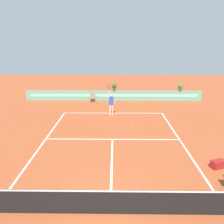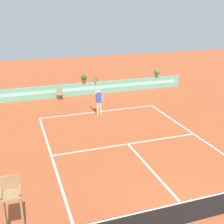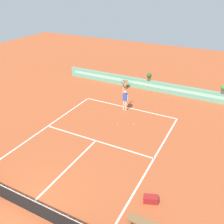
{
  "view_description": "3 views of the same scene",
  "coord_description": "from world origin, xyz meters",
  "px_view_note": "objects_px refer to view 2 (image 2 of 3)",
  "views": [
    {
      "loc": [
        0.14,
        -6.56,
        5.67
      ],
      "look_at": [
        -0.06,
        8.89,
        1.0
      ],
      "focal_mm": 36.68,
      "sensor_mm": 36.0,
      "label": 1
    },
    {
      "loc": [
        -5.51,
        -6.97,
        7.02
      ],
      "look_at": [
        -0.06,
        8.89,
        1.0
      ],
      "focal_mm": 47.41,
      "sensor_mm": 36.0,
      "label": 2
    },
    {
      "loc": [
        7.35,
        -5.35,
        9.52
      ],
      "look_at": [
        -0.06,
        8.89,
        1.0
      ],
      "focal_mm": 39.73,
      "sensor_mm": 36.0,
      "label": 3
    }
  ],
  "objects_px": {
    "tennis_player": "(99,100)",
    "tennis_ball_mid_court": "(130,120)",
    "umpire_chair": "(12,201)",
    "tennis_ball_near_baseline": "(117,125)",
    "tennis_ball_by_sideline": "(63,122)",
    "potted_plant_centre": "(84,78)",
    "ball_kid_chair": "(60,94)",
    "potted_plant_far_right": "(157,73)"
  },
  "relations": [
    {
      "from": "umpire_chair",
      "to": "ball_kid_chair",
      "type": "distance_m",
      "value": 14.92
    },
    {
      "from": "umpire_chair",
      "to": "tennis_ball_near_baseline",
      "type": "xyz_separation_m",
      "value": [
        6.29,
        7.78,
        -1.31
      ]
    },
    {
      "from": "ball_kid_chair",
      "to": "tennis_ball_mid_court",
      "type": "relative_size",
      "value": 12.5
    },
    {
      "from": "tennis_player",
      "to": "tennis_ball_by_sideline",
      "type": "relative_size",
      "value": 38.01
    },
    {
      "from": "potted_plant_far_right",
      "to": "ball_kid_chair",
      "type": "bearing_deg",
      "value": -175.28
    },
    {
      "from": "tennis_ball_by_sideline",
      "to": "potted_plant_centre",
      "type": "xyz_separation_m",
      "value": [
        2.82,
        5.73,
        1.38
      ]
    },
    {
      "from": "tennis_ball_mid_court",
      "to": "ball_kid_chair",
      "type": "bearing_deg",
      "value": 119.88
    },
    {
      "from": "tennis_player",
      "to": "tennis_ball_mid_court",
      "type": "xyz_separation_m",
      "value": [
        1.56,
        -1.85,
        -1.02
      ]
    },
    {
      "from": "tennis_player",
      "to": "tennis_ball_near_baseline",
      "type": "height_order",
      "value": "tennis_player"
    },
    {
      "from": "tennis_ball_mid_court",
      "to": "potted_plant_centre",
      "type": "relative_size",
      "value": 0.09
    },
    {
      "from": "tennis_ball_near_baseline",
      "to": "potted_plant_far_right",
      "type": "bearing_deg",
      "value": 48.89
    },
    {
      "from": "ball_kid_chair",
      "to": "tennis_ball_by_sideline",
      "type": "xyz_separation_m",
      "value": [
        -0.65,
        -5.0,
        -0.44
      ]
    },
    {
      "from": "tennis_ball_by_sideline",
      "to": "tennis_ball_mid_court",
      "type": "bearing_deg",
      "value": -14.94
    },
    {
      "from": "umpire_chair",
      "to": "tennis_player",
      "type": "height_order",
      "value": "tennis_player"
    },
    {
      "from": "tennis_ball_by_sideline",
      "to": "umpire_chair",
      "type": "bearing_deg",
      "value": -108.77
    },
    {
      "from": "tennis_player",
      "to": "potted_plant_far_right",
      "type": "relative_size",
      "value": 3.57
    },
    {
      "from": "umpire_chair",
      "to": "ball_kid_chair",
      "type": "relative_size",
      "value": 2.52
    },
    {
      "from": "ball_kid_chair",
      "to": "tennis_ball_near_baseline",
      "type": "bearing_deg",
      "value": -69.69
    },
    {
      "from": "tennis_ball_by_sideline",
      "to": "potted_plant_far_right",
      "type": "relative_size",
      "value": 0.09
    },
    {
      "from": "ball_kid_chair",
      "to": "tennis_ball_near_baseline",
      "type": "xyz_separation_m",
      "value": [
        2.45,
        -6.61,
        -0.44
      ]
    },
    {
      "from": "tennis_ball_near_baseline",
      "to": "potted_plant_centre",
      "type": "xyz_separation_m",
      "value": [
        -0.28,
        7.34,
        1.38
      ]
    },
    {
      "from": "tennis_player",
      "to": "tennis_ball_by_sideline",
      "type": "bearing_deg",
      "value": -164.23
    },
    {
      "from": "tennis_player",
      "to": "umpire_chair",
      "type": "bearing_deg",
      "value": -119.77
    },
    {
      "from": "tennis_ball_by_sideline",
      "to": "potted_plant_far_right",
      "type": "height_order",
      "value": "potted_plant_far_right"
    },
    {
      "from": "umpire_chair",
      "to": "potted_plant_far_right",
      "type": "relative_size",
      "value": 2.96
    },
    {
      "from": "tennis_player",
      "to": "tennis_ball_near_baseline",
      "type": "distance_m",
      "value": 2.6
    },
    {
      "from": "ball_kid_chair",
      "to": "tennis_ball_mid_court",
      "type": "height_order",
      "value": "ball_kid_chair"
    },
    {
      "from": "ball_kid_chair",
      "to": "tennis_ball_mid_court",
      "type": "bearing_deg",
      "value": -60.12
    },
    {
      "from": "umpire_chair",
      "to": "tennis_ball_near_baseline",
      "type": "distance_m",
      "value": 10.09
    },
    {
      "from": "ball_kid_chair",
      "to": "tennis_ball_mid_court",
      "type": "distance_m",
      "value": 7.07
    },
    {
      "from": "umpire_chair",
      "to": "tennis_ball_near_baseline",
      "type": "relative_size",
      "value": 31.47
    },
    {
      "from": "ball_kid_chair",
      "to": "potted_plant_far_right",
      "type": "height_order",
      "value": "potted_plant_far_right"
    },
    {
      "from": "tennis_player",
      "to": "potted_plant_centre",
      "type": "height_order",
      "value": "tennis_player"
    },
    {
      "from": "umpire_chair",
      "to": "ball_kid_chair",
      "type": "height_order",
      "value": "umpire_chair"
    },
    {
      "from": "potted_plant_far_right",
      "to": "tennis_ball_by_sideline",
      "type": "bearing_deg",
      "value": -148.9
    },
    {
      "from": "tennis_ball_near_baseline",
      "to": "potted_plant_centre",
      "type": "distance_m",
      "value": 7.48
    },
    {
      "from": "umpire_chair",
      "to": "tennis_player",
      "type": "relative_size",
      "value": 0.83
    },
    {
      "from": "umpire_chair",
      "to": "tennis_ball_by_sideline",
      "type": "height_order",
      "value": "umpire_chair"
    },
    {
      "from": "umpire_chair",
      "to": "tennis_player",
      "type": "xyz_separation_m",
      "value": [
        5.79,
        10.13,
        -0.29
      ]
    },
    {
      "from": "tennis_player",
      "to": "potted_plant_centre",
      "type": "bearing_deg",
      "value": 87.48
    },
    {
      "from": "tennis_ball_mid_court",
      "to": "tennis_ball_by_sideline",
      "type": "relative_size",
      "value": 1.0
    },
    {
      "from": "tennis_ball_near_baseline",
      "to": "umpire_chair",
      "type": "bearing_deg",
      "value": -128.95
    }
  ]
}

